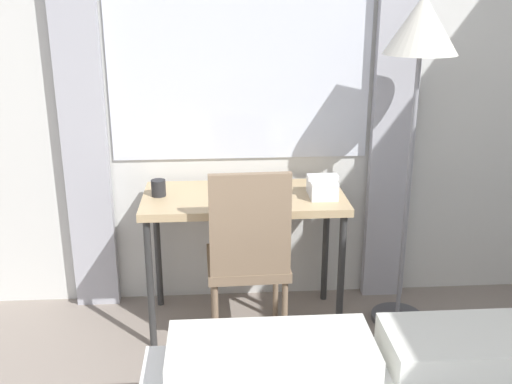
% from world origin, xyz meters
% --- Properties ---
extents(wall_back_with_window, '(4.97, 0.13, 2.70)m').
position_xyz_m(wall_back_with_window, '(0.00, 3.38, 1.35)').
color(wall_back_with_window, silver).
rests_on(wall_back_with_window, ground_plane).
extents(desk, '(1.04, 0.51, 0.74)m').
position_xyz_m(desk, '(0.02, 3.04, 0.66)').
color(desk, tan).
rests_on(desk, ground_plane).
extents(desk_chair, '(0.41, 0.41, 0.96)m').
position_xyz_m(desk_chair, '(0.03, 2.80, 0.53)').
color(desk_chair, '#8C7259').
rests_on(desk_chair, ground_plane).
extents(standing_lamp, '(0.36, 0.36, 1.72)m').
position_xyz_m(standing_lamp, '(0.86, 3.00, 1.47)').
color(standing_lamp, '#4C4C51').
rests_on(standing_lamp, ground_plane).
extents(telephone, '(0.16, 0.19, 0.11)m').
position_xyz_m(telephone, '(0.42, 3.00, 0.79)').
color(telephone, white).
rests_on(telephone, desk).
extents(book, '(0.34, 0.28, 0.02)m').
position_xyz_m(book, '(0.08, 3.03, 0.75)').
color(book, navy).
rests_on(book, desk).
extents(mug, '(0.07, 0.07, 0.08)m').
position_xyz_m(mug, '(-0.42, 3.06, 0.78)').
color(mug, '#262628').
rests_on(mug, desk).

